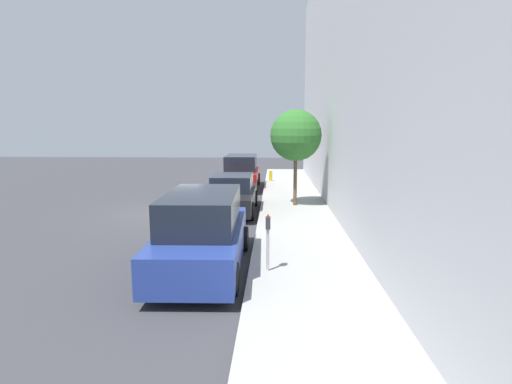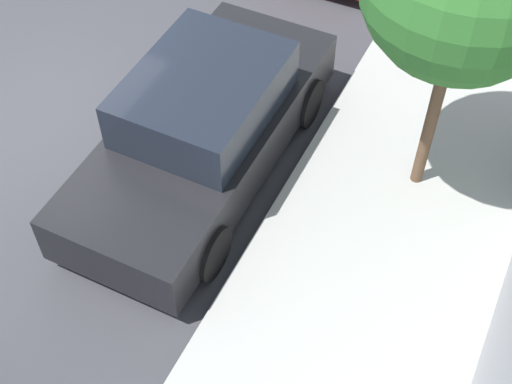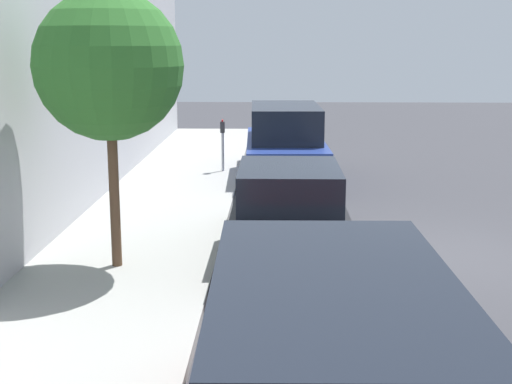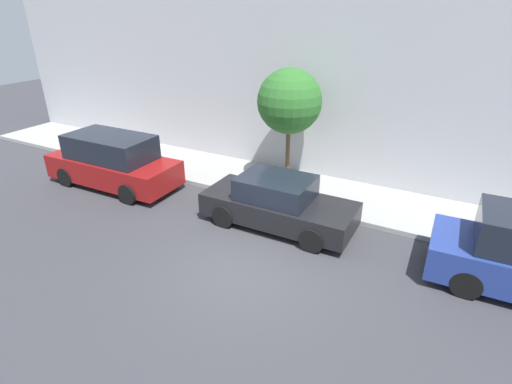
{
  "view_description": "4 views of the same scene",
  "coord_description": "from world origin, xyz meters",
  "px_view_note": "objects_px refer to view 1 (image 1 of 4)",
  "views": [
    {
      "loc": [
        4.09,
        -15.84,
        3.46
      ],
      "look_at": [
        3.38,
        -0.71,
        1.0
      ],
      "focal_mm": 28.0,
      "sensor_mm": 36.0,
      "label": 1
    },
    {
      "loc": [
        5.76,
        -5.19,
        7.09
      ],
      "look_at": [
        3.53,
        -0.65,
        1.0
      ],
      "focal_mm": 50.0,
      "sensor_mm": 36.0,
      "label": 2
    },
    {
      "loc": [
        2.6,
        11.35,
        3.48
      ],
      "look_at": [
        2.91,
        -0.29,
        1.0
      ],
      "focal_mm": 50.0,
      "sensor_mm": 36.0,
      "label": 3
    },
    {
      "loc": [
        -7.16,
        -4.2,
        6.05
      ],
      "look_at": [
        2.24,
        0.88,
        1.0
      ],
      "focal_mm": 28.0,
      "sensor_mm": 36.0,
      "label": 4
    }
  ],
  "objects_px": {
    "parked_minivan_nearest": "(202,232)",
    "street_tree": "(296,135)",
    "parked_sedan_second": "(232,195)",
    "parked_minivan_third": "(241,172)",
    "parking_meter_near": "(268,236)",
    "fire_hydrant": "(271,175)"
  },
  "relations": [
    {
      "from": "parked_sedan_second",
      "to": "street_tree",
      "type": "distance_m",
      "value": 3.65
    },
    {
      "from": "parked_minivan_third",
      "to": "street_tree",
      "type": "height_order",
      "value": "street_tree"
    },
    {
      "from": "street_tree",
      "to": "fire_hydrant",
      "type": "height_order",
      "value": "street_tree"
    },
    {
      "from": "parked_sedan_second",
      "to": "parked_minivan_third",
      "type": "height_order",
      "value": "parked_minivan_third"
    },
    {
      "from": "parked_minivan_nearest",
      "to": "fire_hydrant",
      "type": "relative_size",
      "value": 7.18
    },
    {
      "from": "parked_minivan_nearest",
      "to": "street_tree",
      "type": "bearing_deg",
      "value": 70.76
    },
    {
      "from": "parked_minivan_nearest",
      "to": "fire_hydrant",
      "type": "distance_m",
      "value": 15.41
    },
    {
      "from": "parked_minivan_nearest",
      "to": "street_tree",
      "type": "distance_m",
      "value": 8.29
    },
    {
      "from": "fire_hydrant",
      "to": "parked_sedan_second",
      "type": "bearing_deg",
      "value": -99.71
    },
    {
      "from": "parked_sedan_second",
      "to": "parking_meter_near",
      "type": "distance_m",
      "value": 7.32
    },
    {
      "from": "parked_sedan_second",
      "to": "fire_hydrant",
      "type": "bearing_deg",
      "value": 80.29
    },
    {
      "from": "parked_minivan_third",
      "to": "fire_hydrant",
      "type": "distance_m",
      "value": 2.78
    },
    {
      "from": "parked_minivan_nearest",
      "to": "parking_meter_near",
      "type": "height_order",
      "value": "parked_minivan_nearest"
    },
    {
      "from": "street_tree",
      "to": "fire_hydrant",
      "type": "xyz_separation_m",
      "value": [
        -1.12,
        7.79,
        -2.63
      ]
    },
    {
      "from": "parking_meter_near",
      "to": "street_tree",
      "type": "distance_m",
      "value": 8.37
    },
    {
      "from": "parked_minivan_nearest",
      "to": "street_tree",
      "type": "xyz_separation_m",
      "value": [
        2.63,
        7.54,
        2.2
      ]
    },
    {
      "from": "parked_sedan_second",
      "to": "parked_minivan_nearest",
      "type": "bearing_deg",
      "value": -90.23
    },
    {
      "from": "parking_meter_near",
      "to": "street_tree",
      "type": "bearing_deg",
      "value": 82.73
    },
    {
      "from": "parked_minivan_nearest",
      "to": "parking_meter_near",
      "type": "relative_size",
      "value": 3.71
    },
    {
      "from": "parked_sedan_second",
      "to": "street_tree",
      "type": "bearing_deg",
      "value": 18.64
    },
    {
      "from": "parked_minivan_nearest",
      "to": "parked_sedan_second",
      "type": "relative_size",
      "value": 1.1
    },
    {
      "from": "parked_minivan_nearest",
      "to": "parked_minivan_third",
      "type": "height_order",
      "value": "same"
    }
  ]
}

